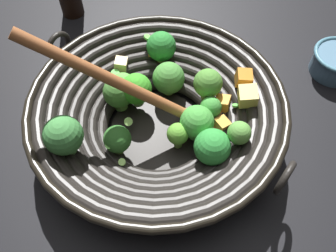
% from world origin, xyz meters
% --- Properties ---
extents(ground_plane, '(4.00, 4.00, 0.00)m').
position_xyz_m(ground_plane, '(0.00, 0.00, 0.00)').
color(ground_plane, black).
extents(wok, '(0.42, 0.45, 0.23)m').
position_xyz_m(wok, '(0.00, 0.00, 0.06)').
color(wok, black).
rests_on(wok, ground).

